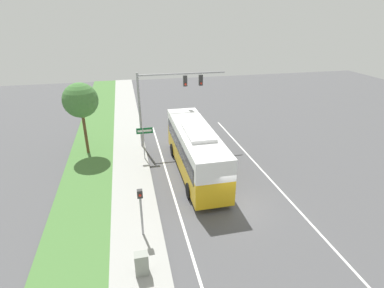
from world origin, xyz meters
name	(u,v)px	position (x,y,z in m)	size (l,w,h in m)	color
ground_plane	(235,204)	(0.00, 0.00, 0.00)	(80.00, 80.00, 0.00)	#4C4C4F
sidewalk	(135,217)	(-6.20, 0.00, 0.06)	(2.80, 80.00, 0.12)	#9E9E99
grass_verge	(78,225)	(-9.40, 0.00, 0.05)	(3.60, 80.00, 0.10)	#477538
lane_divider_near	(179,212)	(-3.60, 0.00, 0.00)	(0.14, 30.00, 0.01)	silver
lane_divider_far	(287,197)	(3.60, 0.00, 0.00)	(0.14, 30.00, 0.01)	silver
bus	(195,148)	(-1.48, 4.62, 2.01)	(2.63, 10.47, 3.71)	gold
signal_gantry	(166,93)	(-2.73, 10.23, 4.81)	(7.59, 0.41, 6.64)	#939399
pedestrian_signal	(141,205)	(-5.87, -1.63, 1.99)	(0.28, 0.34, 2.90)	#939399
street_sign	(144,137)	(-4.97, 7.61, 2.01)	(1.30, 0.08, 2.83)	#939399
utility_cabinet	(142,264)	(-6.10, -4.31, 0.69)	(0.62, 0.46, 1.14)	gray
roadside_tree	(80,101)	(-9.68, 9.88, 4.68)	(2.80, 2.80, 6.00)	brown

